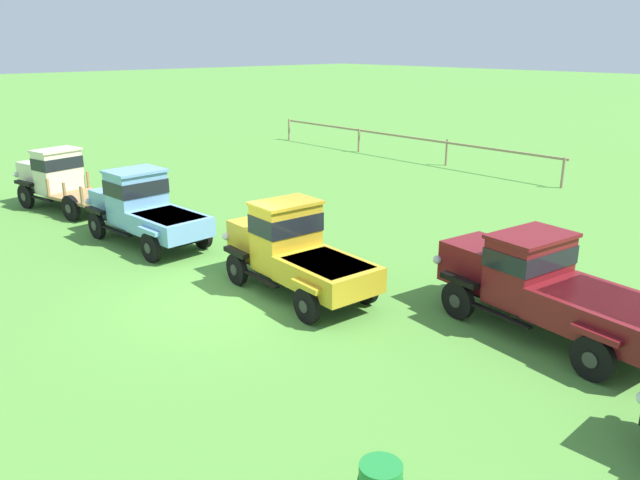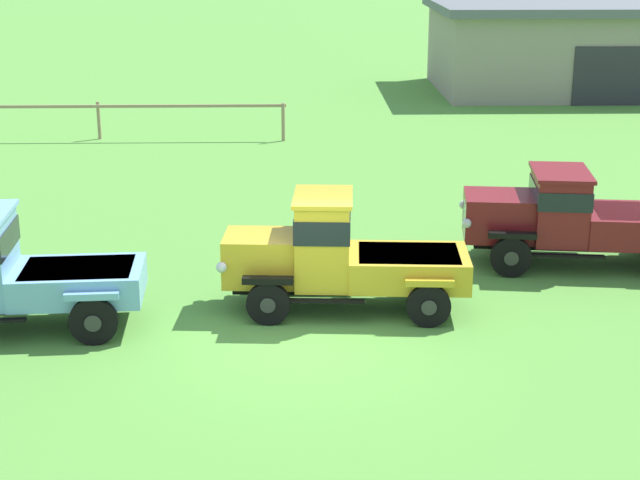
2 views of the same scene
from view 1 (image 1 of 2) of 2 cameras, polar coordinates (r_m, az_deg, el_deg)
name	(u,v)px [view 1 (image 1 of 2)]	position (r m, az deg, el deg)	size (l,w,h in m)	color
ground_plane	(224,300)	(15.13, -8.74, -5.42)	(240.00, 240.00, 0.00)	#518E38
paddock_fence	(401,140)	(33.20, 7.45, 9.07)	(18.29, 0.60, 1.30)	#997F60
vintage_truck_foreground_near	(57,177)	(25.02, -22.94, 5.32)	(4.85, 2.59, 2.18)	black
vintage_truck_second_in_line	(143,207)	(19.67, -15.91, 2.91)	(5.04, 2.17, 2.21)	black
vintage_truck_midrow_center	(293,249)	(15.12, -2.49, -0.86)	(4.73, 2.14, 2.22)	black
vintage_truck_far_side	(544,285)	(13.84, 19.83, -3.85)	(5.35, 2.63, 2.05)	black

